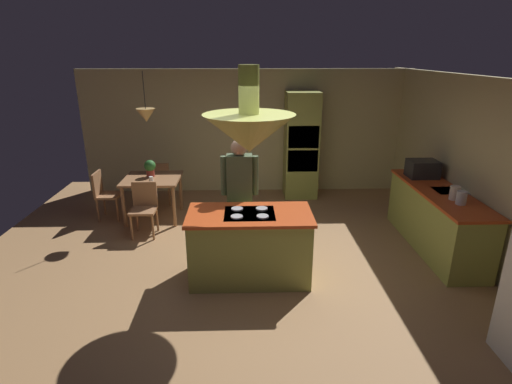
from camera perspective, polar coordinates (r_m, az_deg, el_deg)
ground at (r=5.65m, az=-0.91°, el=-10.99°), size 8.16×8.16×0.00m
wall_back at (r=8.47m, az=-1.31°, el=8.60°), size 6.80×0.10×2.55m
wall_right at (r=6.42m, az=29.39°, el=2.59°), size 0.10×7.20×2.55m
kitchen_island at (r=5.25m, az=-0.90°, el=-7.69°), size 1.60×0.82×0.94m
counter_run_right at (r=6.64m, az=24.39°, el=-3.50°), size 0.73×2.30×0.92m
oven_tower at (r=8.20m, az=6.49°, el=6.65°), size 0.66×0.62×2.14m
dining_table at (r=7.31m, az=-14.62°, el=1.19°), size 0.97×0.91×0.76m
person_at_island at (r=5.66m, az=-2.34°, el=0.27°), size 0.53×0.23×1.74m
range_hood at (r=4.76m, az=-1.00°, el=8.74°), size 1.10×1.10×1.00m
pendant_light_over_table at (r=7.04m, az=-15.45°, el=10.57°), size 0.32×0.32×0.82m
chair_facing_island at (r=6.74m, az=-15.71°, el=-1.81°), size 0.40×0.40×0.87m
chair_by_back_wall at (r=7.98m, az=-13.51°, el=1.67°), size 0.40×0.40×0.87m
chair_at_corner at (r=7.60m, az=-20.90°, el=0.01°), size 0.40×0.40×0.87m
potted_plant_on_table at (r=7.32m, az=-14.93°, el=3.43°), size 0.20×0.20×0.30m
cup_on_table at (r=7.05m, az=-14.78°, el=1.79°), size 0.07×0.07×0.09m
canister_flour at (r=5.99m, az=27.33°, el=-0.75°), size 0.13×0.13×0.18m
canister_sugar at (r=6.14m, az=26.56°, el=-0.11°), size 0.14×0.14×0.20m
microwave_on_counter at (r=7.03m, az=22.73°, el=3.09°), size 0.46×0.36×0.28m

